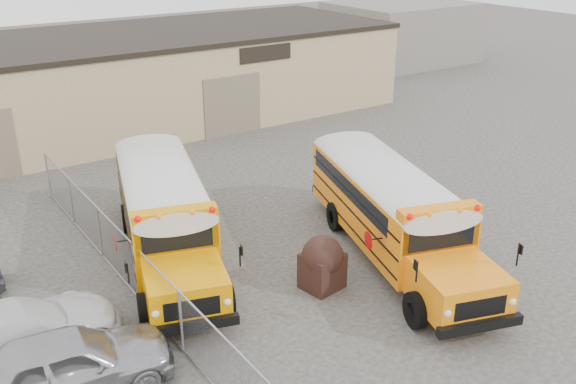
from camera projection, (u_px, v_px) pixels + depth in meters
ground at (364, 282)px, 19.37m from camera, size 120.00×120.00×0.00m
warehouse at (119, 80)px, 33.68m from camera, size 30.20×10.20×4.67m
chainlink_fence at (135, 271)px, 18.20m from camera, size 0.07×18.07×1.81m
distant_building_right at (401, 32)px, 49.20m from camera, size 10.00×8.00×4.40m
school_bus_left at (145, 149)px, 25.63m from camera, size 5.06×9.99×2.85m
school_bus_right at (328, 147)px, 25.83m from camera, size 5.27×10.16×2.90m
tarp_bundle at (322, 262)px, 18.78m from camera, size 1.26×1.22×1.67m
car_silver at (67, 364)px, 14.51m from camera, size 4.96×2.44×1.63m
car_white at (14, 334)px, 15.66m from camera, size 5.38×2.42×1.53m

